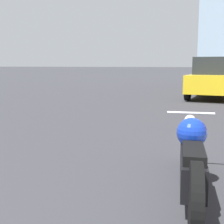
# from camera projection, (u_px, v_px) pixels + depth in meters

# --- Properties ---
(motorcycle) EXTENTS (0.69, 2.48, 0.82)m
(motorcycle) POSITION_uv_depth(u_px,v_px,m) (192.00, 157.00, 3.48)
(motorcycle) COLOR black
(motorcycle) RESTS_ON ground_plane
(parked_car_yellow) EXTENTS (2.02, 4.12, 1.75)m
(parked_car_yellow) POSITION_uv_depth(u_px,v_px,m) (213.00, 78.00, 13.33)
(parked_car_yellow) COLOR gold
(parked_car_yellow) RESTS_ON ground_plane
(parked_car_green) EXTENTS (1.91, 4.42, 1.65)m
(parked_car_green) POSITION_uv_depth(u_px,v_px,m) (223.00, 73.00, 23.95)
(parked_car_green) COLOR #1E6B33
(parked_car_green) RESTS_ON ground_plane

